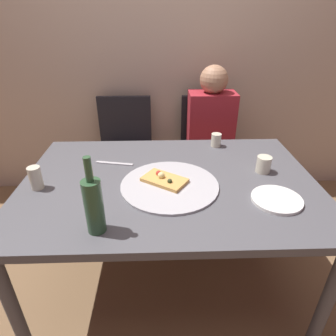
# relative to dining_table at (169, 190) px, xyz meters

# --- Properties ---
(ground_plane) EXTENTS (8.00, 8.00, 0.00)m
(ground_plane) POSITION_rel_dining_table_xyz_m (0.00, 0.00, -0.66)
(ground_plane) COLOR brown
(back_wall) EXTENTS (6.00, 0.10, 2.60)m
(back_wall) POSITION_rel_dining_table_xyz_m (0.00, 1.19, 0.64)
(back_wall) COLOR #BCA893
(back_wall) RESTS_ON ground_plane
(dining_table) EXTENTS (1.54, 1.04, 0.73)m
(dining_table) POSITION_rel_dining_table_xyz_m (0.00, 0.00, 0.00)
(dining_table) COLOR #4C4C51
(dining_table) RESTS_ON ground_plane
(pizza_tray) EXTENTS (0.49, 0.49, 0.01)m
(pizza_tray) POSITION_rel_dining_table_xyz_m (-0.00, -0.07, 0.07)
(pizza_tray) COLOR #ADADB2
(pizza_tray) RESTS_ON dining_table
(pizza_slice_last) EXTENTS (0.26, 0.23, 0.05)m
(pizza_slice_last) POSITION_rel_dining_table_xyz_m (-0.03, -0.04, 0.09)
(pizza_slice_last) COLOR tan
(pizza_slice_last) RESTS_ON pizza_tray
(wine_bottle) EXTENTS (0.07, 0.07, 0.33)m
(wine_bottle) POSITION_rel_dining_table_xyz_m (-0.30, -0.39, 0.19)
(wine_bottle) COLOR #2D5133
(wine_bottle) RESTS_ON dining_table
(tumbler_near) EXTENTS (0.06, 0.06, 0.12)m
(tumbler_near) POSITION_rel_dining_table_xyz_m (-0.66, -0.06, 0.13)
(tumbler_near) COLOR beige
(tumbler_near) RESTS_ON dining_table
(tumbler_far) EXTENTS (0.08, 0.08, 0.09)m
(tumbler_far) POSITION_rel_dining_table_xyz_m (0.52, 0.07, 0.11)
(tumbler_far) COLOR beige
(tumbler_far) RESTS_ON dining_table
(wine_glass) EXTENTS (0.06, 0.06, 0.09)m
(wine_glass) POSITION_rel_dining_table_xyz_m (0.32, 0.42, 0.11)
(wine_glass) COLOR beige
(wine_glass) RESTS_ON dining_table
(plate_stack) EXTENTS (0.23, 0.23, 0.02)m
(plate_stack) POSITION_rel_dining_table_xyz_m (0.49, -0.21, 0.08)
(plate_stack) COLOR white
(plate_stack) RESTS_ON dining_table
(table_knife) EXTENTS (0.22, 0.06, 0.01)m
(table_knife) POSITION_rel_dining_table_xyz_m (-0.31, 0.19, 0.07)
(table_knife) COLOR #B7B7BC
(table_knife) RESTS_ON dining_table
(chair_left) EXTENTS (0.44, 0.44, 0.90)m
(chair_left) POSITION_rel_dining_table_xyz_m (-0.34, 0.92, -0.15)
(chair_left) COLOR black
(chair_left) RESTS_ON ground_plane
(chair_right) EXTENTS (0.44, 0.44, 0.90)m
(chair_right) POSITION_rel_dining_table_xyz_m (0.36, 0.92, -0.15)
(chair_right) COLOR black
(chair_right) RESTS_ON ground_plane
(guest_in_sweater) EXTENTS (0.36, 0.56, 1.17)m
(guest_in_sweater) POSITION_rel_dining_table_xyz_m (0.36, 0.77, -0.02)
(guest_in_sweater) COLOR maroon
(guest_in_sweater) RESTS_ON ground_plane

